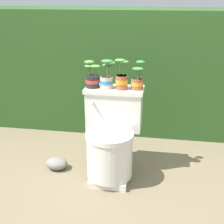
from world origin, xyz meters
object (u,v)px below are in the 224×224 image
potted_plant_midleft (107,77)px  potted_plant_middle (122,79)px  potted_plant_left (92,78)px  potted_plant_midright (138,80)px  toilet (111,137)px  garden_stone (57,163)px

potted_plant_midleft → potted_plant_middle: (0.12, -0.01, -0.01)m
potted_plant_left → potted_plant_midright: 0.36m
potted_plant_midleft → potted_plant_middle: size_ratio=0.97×
potted_plant_midleft → potted_plant_left: bearing=177.2°
toilet → potted_plant_midleft: size_ratio=3.06×
potted_plant_left → potted_plant_middle: potted_plant_middle is taller
toilet → potted_plant_left: 0.50m
toilet → potted_plant_middle: (0.06, 0.12, 0.45)m
potted_plant_left → garden_stone: potted_plant_left is taller
potted_plant_middle → potted_plant_midright: size_ratio=1.06×
potted_plant_midright → garden_stone: bearing=-169.4°
potted_plant_midleft → potted_plant_midright: (0.24, 0.00, -0.01)m
potted_plant_left → toilet: bearing=-37.1°
toilet → potted_plant_midleft: (-0.06, 0.13, 0.46)m
potted_plant_left → potted_plant_midleft: bearing=-2.8°
potted_plant_midleft → potted_plant_midright: bearing=0.9°
potted_plant_left → potted_plant_middle: size_ratio=0.88×
potted_plant_midright → garden_stone: 1.00m
potted_plant_midleft → potted_plant_midright: 0.24m
potted_plant_middle → garden_stone: potted_plant_middle is taller
potted_plant_middle → potted_plant_midright: bearing=5.3°
garden_stone → toilet: bearing=-1.0°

